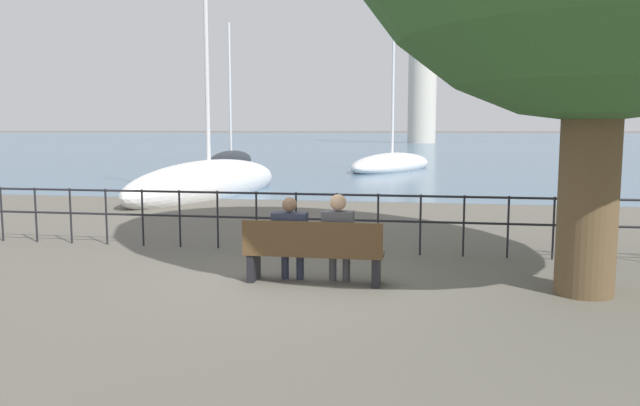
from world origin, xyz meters
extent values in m
plane|color=#605B51|center=(0.00, 0.00, 0.00)|extent=(1000.00, 1000.00, 0.00)
cube|color=slate|center=(0.00, 159.87, 0.00)|extent=(600.00, 300.00, 0.01)
cylinder|color=brown|center=(3.61, 0.00, 1.65)|extent=(0.75, 0.75, 3.29)
cube|color=brown|center=(0.00, 0.00, 0.42)|extent=(1.96, 0.45, 0.05)
cube|color=brown|center=(0.00, -0.21, 0.68)|extent=(1.96, 0.04, 0.45)
cube|color=black|center=(-0.88, 0.00, 0.20)|extent=(0.10, 0.41, 0.40)
cube|color=black|center=(0.88, 0.00, 0.20)|extent=(0.10, 0.41, 0.40)
cylinder|color=#2D3347|center=(-0.45, 0.16, 0.23)|extent=(0.11, 0.11, 0.45)
cylinder|color=#2D3347|center=(-0.23, 0.16, 0.23)|extent=(0.11, 0.11, 0.45)
cube|color=#2D3347|center=(-0.34, 0.07, 0.50)|extent=(0.42, 0.26, 0.14)
cube|color=#2D3347|center=(-0.34, -0.02, 0.72)|extent=(0.49, 0.24, 0.54)
sphere|color=#846047|center=(-0.34, -0.02, 1.11)|extent=(0.21, 0.21, 0.21)
cylinder|color=#4C4C51|center=(0.24, 0.16, 0.23)|extent=(0.11, 0.11, 0.45)
cylinder|color=#4C4C51|center=(0.44, 0.16, 0.23)|extent=(0.11, 0.11, 0.45)
cube|color=#4C4C51|center=(0.34, 0.07, 0.50)|extent=(0.37, 0.26, 0.14)
cube|color=#4C4C51|center=(0.34, -0.02, 0.74)|extent=(0.44, 0.24, 0.58)
sphere|color=tan|center=(0.34, -0.02, 1.15)|extent=(0.23, 0.23, 0.23)
cylinder|color=black|center=(-6.54, 2.21, 0.53)|extent=(0.04, 0.04, 1.05)
cylinder|color=black|center=(-5.81, 2.21, 0.53)|extent=(0.04, 0.04, 1.05)
cylinder|color=black|center=(-5.08, 2.21, 0.53)|extent=(0.04, 0.04, 1.05)
cylinder|color=black|center=(-4.36, 2.21, 0.53)|extent=(0.04, 0.04, 1.05)
cylinder|color=black|center=(-3.63, 2.21, 0.53)|extent=(0.04, 0.04, 1.05)
cylinder|color=black|center=(-2.90, 2.21, 0.53)|extent=(0.04, 0.04, 1.05)
cylinder|color=black|center=(-2.18, 2.21, 0.53)|extent=(0.04, 0.04, 1.05)
cylinder|color=black|center=(-1.45, 2.21, 0.53)|extent=(0.04, 0.04, 1.05)
cylinder|color=black|center=(-0.73, 2.21, 0.53)|extent=(0.04, 0.04, 1.05)
cylinder|color=black|center=(0.00, 2.21, 0.53)|extent=(0.04, 0.04, 1.05)
cylinder|color=black|center=(0.73, 2.21, 0.53)|extent=(0.04, 0.04, 1.05)
cylinder|color=black|center=(1.45, 2.21, 0.53)|extent=(0.04, 0.04, 1.05)
cylinder|color=black|center=(2.18, 2.21, 0.53)|extent=(0.04, 0.04, 1.05)
cylinder|color=black|center=(2.90, 2.21, 0.53)|extent=(0.04, 0.04, 1.05)
cylinder|color=black|center=(3.63, 2.21, 0.53)|extent=(0.04, 0.04, 1.05)
cylinder|color=black|center=(4.36, 2.21, 0.53)|extent=(0.04, 0.04, 1.05)
cylinder|color=black|center=(0.00, 2.21, 1.02)|extent=(15.98, 0.04, 0.04)
cylinder|color=black|center=(0.00, 2.21, 0.58)|extent=(15.98, 0.04, 0.04)
ellipsoid|color=black|center=(-10.16, 27.78, 0.24)|extent=(2.66, 7.22, 1.19)
cylinder|color=silver|center=(-10.16, 27.78, 4.48)|extent=(0.14, 0.14, 7.77)
ellipsoid|color=white|center=(-0.28, 24.43, 0.26)|extent=(5.20, 8.31, 1.28)
cylinder|color=silver|center=(-0.28, 24.43, 5.03)|extent=(0.14, 0.14, 8.77)
ellipsoid|color=white|center=(-5.49, 10.96, 0.33)|extent=(3.54, 9.15, 1.64)
cylinder|color=silver|center=(-5.49, 10.96, 5.03)|extent=(0.14, 0.14, 8.43)
cylinder|color=beige|center=(0.60, 86.65, 9.97)|extent=(4.17, 4.17, 19.95)
camera|label=1|loc=(1.55, -8.49, 2.17)|focal=35.00mm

